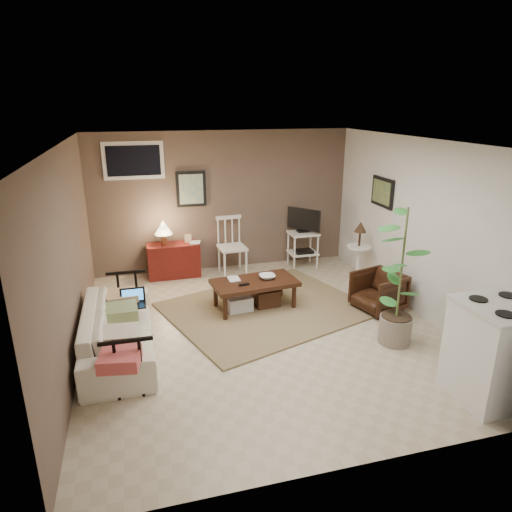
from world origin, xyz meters
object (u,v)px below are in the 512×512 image
object	(u,v)px
stove	(498,351)
spindle_chair	(232,247)
potted_plant	(401,273)
sofa	(118,322)
red_console	(173,257)
armchair	(378,290)
tv_stand	(303,236)
coffee_table	(254,292)
side_table	(359,245)

from	to	relation	value
stove	spindle_chair	bearing A→B (deg)	113.34
spindle_chair	potted_plant	size ratio (longest dim) A/B	0.57
sofa	red_console	world-z (taller)	red_console
armchair	tv_stand	bearing A→B (deg)	174.91
coffee_table	armchair	world-z (taller)	armchair
red_console	stove	size ratio (longest dim) A/B	0.98
spindle_chair	sofa	bearing A→B (deg)	-129.60
red_console	spindle_chair	world-z (taller)	red_console
side_table	potted_plant	world-z (taller)	potted_plant
coffee_table	side_table	world-z (taller)	side_table
sofa	armchair	distance (m)	3.57
red_console	potted_plant	bearing A→B (deg)	-51.07
armchair	potted_plant	distance (m)	1.12
coffee_table	potted_plant	xyz separation A→B (m)	(1.43, -1.41, 0.68)
red_console	tv_stand	world-z (taller)	tv_stand
potted_plant	red_console	bearing A→B (deg)	128.93
coffee_table	side_table	size ratio (longest dim) A/B	1.22
red_console	potted_plant	size ratio (longest dim) A/B	0.57
tv_stand	stove	xyz separation A→B (m)	(0.48, -4.14, -0.05)
coffee_table	sofa	world-z (taller)	sofa
tv_stand	stove	size ratio (longest dim) A/B	1.04
spindle_chair	armchair	size ratio (longest dim) A/B	1.59
coffee_table	armchair	distance (m)	1.77
coffee_table	sofa	bearing A→B (deg)	-158.11
red_console	spindle_chair	bearing A→B (deg)	-5.45
stove	sofa	bearing A→B (deg)	152.73
potted_plant	spindle_chair	bearing A→B (deg)	116.05
armchair	stove	world-z (taller)	stove
spindle_chair	side_table	bearing A→B (deg)	-26.50
sofa	stove	xyz separation A→B (m)	(3.65, -1.88, 0.12)
tv_stand	potted_plant	bearing A→B (deg)	-87.69
spindle_chair	tv_stand	xyz separation A→B (m)	(1.31, 0.00, 0.10)
spindle_chair	tv_stand	distance (m)	1.31
sofa	spindle_chair	world-z (taller)	spindle_chair
coffee_table	tv_stand	bearing A→B (deg)	49.00
armchair	potted_plant	size ratio (longest dim) A/B	0.36
red_console	side_table	distance (m)	3.11
spindle_chair	armchair	bearing A→B (deg)	-49.96
red_console	armchair	xyz separation A→B (m)	(2.70, -2.11, -0.04)
sofa	tv_stand	bearing A→B (deg)	-54.57
red_console	coffee_table	bearing A→B (deg)	-58.04
tv_stand	potted_plant	world-z (taller)	potted_plant
red_console	side_table	size ratio (longest dim) A/B	0.97
coffee_table	spindle_chair	distance (m)	1.52
potted_plant	stove	bearing A→B (deg)	-73.56
spindle_chair	stove	distance (m)	4.51
armchair	red_console	bearing A→B (deg)	-143.92
red_console	spindle_chair	size ratio (longest dim) A/B	1.02
coffee_table	armchair	xyz separation A→B (m)	(1.70, -0.51, 0.06)
side_table	stove	distance (m)	3.19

